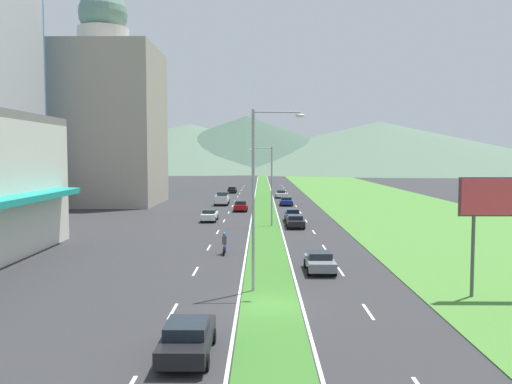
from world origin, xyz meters
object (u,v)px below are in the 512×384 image
(car_9, at_px, (320,262))
(motorcycle_rider, at_px, (224,245))
(car_4, at_px, (295,221))
(car_1, at_px, (210,215))
(car_3, at_px, (281,194))
(car_2, at_px, (232,190))
(street_lamp_near, at_px, (258,189))
(car_0, at_px, (293,215))
(street_lamp_mid, at_px, (269,181))
(billboard_roadside, at_px, (507,204))
(pickup_truck_0, at_px, (222,199))
(car_7, at_px, (286,201))
(car_5, at_px, (241,206))
(car_6, at_px, (187,338))

(car_9, relative_size, motorcycle_rider, 2.05)
(car_4, distance_m, car_9, 22.85)
(car_1, xyz_separation_m, car_3, (10.15, 35.76, -0.01))
(car_2, height_order, car_4, car_4)
(car_2, distance_m, motorcycle_rider, 71.06)
(street_lamp_near, relative_size, motorcycle_rider, 5.41)
(car_1, distance_m, car_3, 37.17)
(car_0, bearing_deg, motorcycle_rider, -17.72)
(street_lamp_mid, distance_m, car_2, 54.33)
(billboard_roadside, distance_m, car_1, 40.82)
(car_0, bearing_deg, billboard_roadside, 16.18)
(pickup_truck_0, relative_size, motorcycle_rider, 2.70)
(street_lamp_near, distance_m, car_9, 8.80)
(street_lamp_near, relative_size, car_0, 2.29)
(car_7, bearing_deg, car_9, 0.02)
(billboard_roadside, bearing_deg, car_5, 109.81)
(pickup_truck_0, bearing_deg, car_6, -177.02)
(car_1, bearing_deg, car_7, -26.80)
(car_1, bearing_deg, car_6, -175.58)
(street_lamp_mid, height_order, car_1, street_lamp_mid)
(car_3, height_order, car_6, same)
(car_7, bearing_deg, car_0, -0.63)
(car_1, height_order, car_4, car_1)
(street_lamp_near, relative_size, car_7, 2.31)
(car_0, relative_size, car_7, 1.01)
(street_lamp_mid, distance_m, car_1, 9.73)
(car_1, xyz_separation_m, motorcycle_rider, (3.37, -21.93, -0.01))
(car_1, relative_size, car_9, 1.14)
(car_6, bearing_deg, street_lamp_mid, -5.64)
(street_lamp_near, xyz_separation_m, car_9, (4.27, 5.44, -5.43))
(car_3, bearing_deg, car_2, -142.90)
(car_1, distance_m, motorcycle_rider, 22.18)
(street_lamp_near, distance_m, motorcycle_rider, 13.42)
(car_7, bearing_deg, car_4, -0.53)
(car_4, xyz_separation_m, car_7, (0.24, 26.32, -0.00))
(car_6, bearing_deg, car_5, -0.00)
(car_0, relative_size, motorcycle_rider, 2.36)
(car_5, bearing_deg, pickup_truck_0, 19.05)
(car_2, xyz_separation_m, car_6, (3.31, -93.17, 0.04))
(car_1, distance_m, pickup_truck_0, 21.75)
(car_0, relative_size, car_6, 1.01)
(car_3, relative_size, motorcycle_rider, 2.03)
(billboard_roadside, distance_m, car_4, 31.54)
(street_lamp_mid, bearing_deg, street_lamp_near, -92.12)
(car_5, height_order, car_6, car_5)
(car_7, bearing_deg, car_2, -159.86)
(car_2, relative_size, pickup_truck_0, 0.86)
(motorcycle_rider, bearing_deg, car_5, -0.07)
(billboard_roadside, bearing_deg, street_lamp_mid, 113.10)
(car_1, bearing_deg, pickup_truck_0, 0.05)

